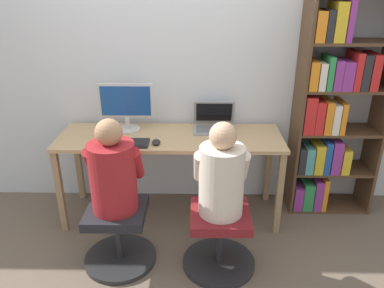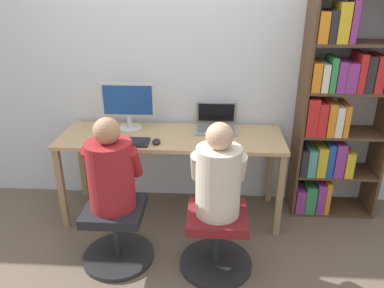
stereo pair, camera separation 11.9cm
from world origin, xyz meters
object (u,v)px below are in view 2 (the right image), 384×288
(desktop_monitor, at_px, (128,106))
(laptop, at_px, (216,124))
(office_chair_left, at_px, (117,232))
(person_at_laptop, at_px, (218,176))
(person_at_monitor, at_px, (111,170))
(keyboard, at_px, (124,142))
(office_chair_right, at_px, (216,239))
(bookshelf, at_px, (334,114))

(desktop_monitor, distance_m, laptop, 0.77)
(office_chair_left, height_order, person_at_laptop, person_at_laptop)
(laptop, relative_size, person_at_monitor, 0.53)
(keyboard, relative_size, office_chair_left, 0.75)
(desktop_monitor, distance_m, office_chair_left, 1.07)
(office_chair_right, bearing_deg, keyboard, 147.12)
(desktop_monitor, bearing_deg, person_at_laptop, -45.97)
(keyboard, xyz_separation_m, office_chair_left, (0.01, -0.45, -0.54))
(desktop_monitor, relative_size, bookshelf, 0.25)
(desktop_monitor, height_order, office_chair_right, desktop_monitor)
(desktop_monitor, relative_size, office_chair_right, 0.87)
(keyboard, relative_size, person_at_monitor, 0.60)
(laptop, bearing_deg, person_at_laptop, -88.71)
(keyboard, height_order, person_at_monitor, person_at_monitor)
(desktop_monitor, distance_m, keyboard, 0.38)
(keyboard, relative_size, office_chair_right, 0.75)
(office_chair_left, relative_size, person_at_monitor, 0.80)
(keyboard, height_order, office_chair_right, keyboard)
(desktop_monitor, distance_m, bookshelf, 1.73)
(office_chair_left, bearing_deg, office_chair_right, -2.69)
(keyboard, bearing_deg, office_chair_left, -88.95)
(laptop, relative_size, bookshelf, 0.19)
(desktop_monitor, xyz_separation_m, bookshelf, (1.73, 0.00, -0.04))
(laptop, distance_m, bookshelf, 0.99)
(keyboard, bearing_deg, desktop_monitor, 93.58)
(desktop_monitor, bearing_deg, office_chair_right, -46.15)
(person_at_laptop, xyz_separation_m, bookshelf, (0.96, 0.80, 0.19))
(laptop, relative_size, keyboard, 0.89)
(office_chair_left, height_order, office_chair_right, same)
(office_chair_right, distance_m, bookshelf, 1.44)
(keyboard, distance_m, office_chair_right, 1.04)
(person_at_laptop, height_order, bookshelf, bookshelf)
(laptop, xyz_separation_m, person_at_monitor, (-0.72, -0.79, -0.06))
(keyboard, xyz_separation_m, person_at_laptop, (0.75, -0.48, -0.02))
(office_chair_left, relative_size, office_chair_right, 1.00)
(desktop_monitor, relative_size, office_chair_left, 0.87)
(laptop, relative_size, office_chair_right, 0.66)
(office_chair_right, height_order, person_at_monitor, person_at_monitor)
(desktop_monitor, xyz_separation_m, person_at_monitor, (0.03, -0.76, -0.22))
(bookshelf, bearing_deg, laptop, 178.53)
(keyboard, relative_size, person_at_laptop, 0.60)
(person_at_monitor, xyz_separation_m, person_at_laptop, (0.74, -0.04, 0.00))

